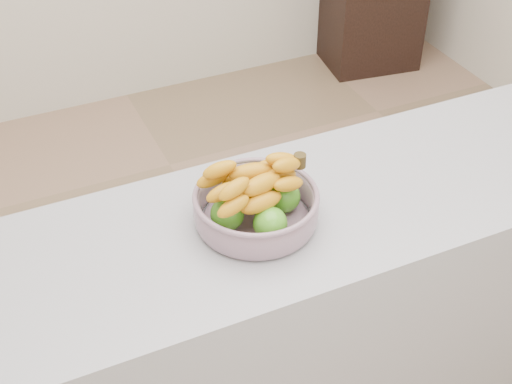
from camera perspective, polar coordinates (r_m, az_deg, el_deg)
ground at (r=2.78m, az=1.60°, el=-11.50°), size 4.00×4.00×0.00m
counter at (r=2.27m, az=5.26°, el=-9.52°), size 2.00×0.60×0.90m
fruit_bowl at (r=1.84m, az=-0.02°, el=-0.99°), size 0.33×0.33×0.18m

